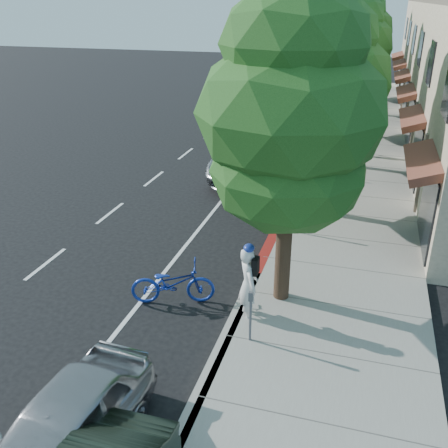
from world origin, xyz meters
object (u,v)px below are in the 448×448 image
at_px(street_tree_1, 320,85).
at_px(silver_suv, 261,156).
at_px(pedestrian, 351,138).
at_px(street_tree_3, 345,49).
at_px(bicycle, 173,283).
at_px(street_tree_4, 352,40).
at_px(street_tree_5, 357,33).
at_px(street_tree_0, 291,118).
at_px(dark_suv_far, 328,90).
at_px(near_car_a, 61,434).
at_px(dark_sedan, 305,135).
at_px(white_pickup, 313,121).
at_px(street_tree_2, 336,65).
at_px(cyclist, 248,285).

distance_m(street_tree_1, silver_suv, 5.85).
distance_m(silver_suv, pedestrian, 5.56).
distance_m(street_tree_3, bicycle, 19.47).
relative_size(street_tree_4, bicycle, 3.52).
bearing_deg(street_tree_5, street_tree_0, -90.00).
distance_m(dark_suv_far, near_car_a, 34.28).
height_order(bicycle, near_car_a, near_car_a).
height_order(bicycle, dark_sedan, dark_sedan).
bearing_deg(white_pickup, silver_suv, -95.47).
bearing_deg(street_tree_0, street_tree_3, 90.00).
relative_size(street_tree_2, cyclist, 3.72).
bearing_deg(street_tree_5, street_tree_4, -90.00).
bearing_deg(bicycle, pedestrian, -32.13).
xyz_separation_m(silver_suv, near_car_a, (0.10, -15.65, -0.21)).
bearing_deg(bicycle, street_tree_3, -26.51).
distance_m(street_tree_1, pedestrian, 8.76).
xyz_separation_m(bicycle, pedestrian, (3.59, 14.72, 0.37)).
xyz_separation_m(street_tree_1, white_pickup, (-1.40, 11.38, -3.79)).
bearing_deg(silver_suv, street_tree_4, 87.15).
bearing_deg(cyclist, near_car_a, 129.05).
xyz_separation_m(street_tree_3, pedestrian, (0.91, -4.11, -3.80)).
bearing_deg(street_tree_2, street_tree_5, 90.00).
xyz_separation_m(street_tree_4, bicycle, (-2.68, -24.83, -4.21)).
bearing_deg(pedestrian, street_tree_5, -89.62).
bearing_deg(street_tree_4, near_car_a, -94.91).
relative_size(street_tree_0, bicycle, 3.56).
bearing_deg(street_tree_4, dark_suv_far, 110.81).
relative_size(street_tree_5, cyclist, 4.15).
xyz_separation_m(street_tree_2, street_tree_4, (0.00, 12.00, 0.21)).
height_order(street_tree_2, bicycle, street_tree_2).
relative_size(silver_suv, dark_suv_far, 1.28).
xyz_separation_m(street_tree_3, street_tree_4, (0.00, 6.00, 0.04)).
xyz_separation_m(street_tree_0, pedestrian, (0.91, 13.89, -3.88)).
xyz_separation_m(street_tree_3, silver_suv, (-2.68, -8.35, -3.82)).
bearing_deg(dark_suv_far, street_tree_5, 40.99).
bearing_deg(dark_sedan, street_tree_3, 67.39).
xyz_separation_m(dark_suv_far, near_car_a, (-0.96, -34.26, -0.18)).
relative_size(street_tree_2, bicycle, 3.35).
bearing_deg(street_tree_3, silver_suv, -107.77).
height_order(cyclist, dark_suv_far, cyclist).
distance_m(silver_suv, white_pickup, 7.84).
height_order(street_tree_1, street_tree_4, street_tree_4).
distance_m(street_tree_2, white_pickup, 6.69).
bearing_deg(silver_suv, cyclist, -71.52).
bearing_deg(street_tree_2, near_car_a, -98.15).
height_order(cyclist, white_pickup, cyclist).
height_order(street_tree_5, near_car_a, street_tree_5).
bearing_deg(dark_suv_far, street_tree_1, -91.84).
bearing_deg(cyclist, dark_suv_far, -27.95).
relative_size(street_tree_5, dark_sedan, 1.68).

